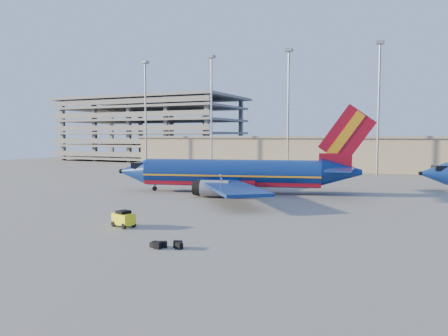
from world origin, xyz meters
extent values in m
plane|color=slate|center=(0.00, 0.00, 0.00)|extent=(220.00, 220.00, 0.00)
cube|color=gray|center=(10.00, 58.00, 4.00)|extent=(120.00, 15.00, 8.00)
cube|color=slate|center=(10.00, 58.00, 8.20)|extent=(122.00, 16.00, 0.60)
cube|color=slate|center=(-62.00, 74.00, 1.00)|extent=(60.00, 30.00, 0.70)
cube|color=slate|center=(-62.00, 74.00, 5.20)|extent=(60.00, 30.00, 0.70)
cube|color=slate|center=(-62.00, 74.00, 9.40)|extent=(60.00, 30.00, 0.70)
cube|color=slate|center=(-62.00, 74.00, 13.60)|extent=(60.00, 30.00, 0.70)
cube|color=slate|center=(-62.00, 74.00, 17.80)|extent=(60.00, 30.00, 0.70)
cube|color=slate|center=(-62.00, 74.00, 21.00)|extent=(62.00, 32.00, 0.80)
cube|color=slate|center=(-62.00, 87.00, 10.50)|extent=(1.20, 1.20, 21.00)
cylinder|color=gray|center=(-45.00, 46.00, 14.00)|extent=(0.44, 0.44, 28.00)
cube|color=gray|center=(-45.00, 46.00, 28.30)|extent=(1.60, 1.60, 0.70)
cylinder|color=gray|center=(-25.00, 46.00, 14.00)|extent=(0.44, 0.44, 28.00)
cube|color=gray|center=(-25.00, 46.00, 28.30)|extent=(1.60, 1.60, 0.70)
cylinder|color=gray|center=(-5.00, 46.00, 14.00)|extent=(0.44, 0.44, 28.00)
cube|color=gray|center=(-5.00, 46.00, 28.30)|extent=(1.60, 1.60, 0.70)
cylinder|color=gray|center=(15.00, 46.00, 14.00)|extent=(0.44, 0.44, 28.00)
cube|color=gray|center=(15.00, 46.00, 28.30)|extent=(1.60, 1.60, 0.70)
cylinder|color=navy|center=(-1.95, 5.99, 2.95)|extent=(26.43, 10.38, 4.05)
cube|color=maroon|center=(-1.95, 5.99, 1.91)|extent=(26.25, 9.64, 1.42)
cube|color=orange|center=(-1.95, 5.99, 2.68)|extent=(26.45, 10.42, 0.24)
cone|color=navy|center=(-16.89, 2.19, 2.95)|extent=(5.45, 5.05, 4.05)
cube|color=black|center=(-15.51, 2.54, 3.99)|extent=(3.24, 3.40, 0.87)
cone|color=navy|center=(13.53, 9.92, 3.34)|extent=(6.51, 5.32, 4.05)
cube|color=maroon|center=(12.68, 9.70, 4.81)|extent=(4.60, 1.71, 2.41)
cube|color=maroon|center=(14.17, 10.08, 8.64)|extent=(7.87, 2.31, 8.73)
cube|color=orange|center=(13.95, 10.02, 8.64)|extent=(5.29, 1.76, 6.84)
cube|color=navy|center=(12.19, 13.41, 3.94)|extent=(6.04, 7.73, 0.24)
cube|color=navy|center=(14.02, 6.20, 3.94)|extent=(3.55, 7.12, 0.24)
cube|color=navy|center=(-2.72, 15.72, 1.97)|extent=(8.26, 17.63, 0.38)
cube|color=navy|center=(2.01, -2.94, 1.97)|extent=(14.79, 16.70, 0.38)
cube|color=maroon|center=(-1.42, 6.12, 1.48)|extent=(7.41, 5.75, 1.09)
cylinder|color=gray|center=(-4.62, 11.18, 1.26)|extent=(4.38, 3.19, 2.30)
cylinder|color=gray|center=(-1.82, 0.15, 1.26)|extent=(4.38, 3.19, 2.30)
cylinder|color=gray|center=(-13.61, 3.03, 0.60)|extent=(0.32, 0.32, 1.20)
cylinder|color=black|center=(-13.61, 3.03, 0.35)|extent=(0.75, 0.44, 0.70)
cylinder|color=black|center=(-1.06, 9.15, 0.46)|extent=(1.04, 0.81, 0.92)
cylinder|color=black|center=(0.34, 3.63, 0.46)|extent=(1.04, 0.81, 0.92)
cone|color=navy|center=(25.49, 22.36, 2.58)|extent=(4.88, 4.56, 3.53)
cube|color=black|center=(26.68, 22.73, 3.49)|extent=(2.92, 3.05, 0.76)
cube|color=#FFFA16|center=(-1.10, -20.86, 0.76)|extent=(2.39, 1.78, 1.01)
cube|color=black|center=(-1.10, -20.86, 1.37)|extent=(1.29, 1.36, 0.35)
cylinder|color=black|center=(-1.71, -20.09, 0.26)|extent=(0.56, 0.33, 0.53)
cylinder|color=black|center=(-2.04, -21.16, 0.26)|extent=(0.56, 0.33, 0.53)
cylinder|color=black|center=(-0.16, -20.57, 0.26)|extent=(0.56, 0.33, 0.53)
cylinder|color=black|center=(-0.49, -21.63, 0.26)|extent=(0.56, 0.33, 0.53)
cube|color=black|center=(5.69, -26.05, 0.18)|extent=(0.67, 0.51, 0.36)
cube|color=black|center=(5.73, -25.80, 0.22)|extent=(0.53, 0.48, 0.44)
cube|color=black|center=(7.70, -25.62, 0.24)|extent=(0.56, 0.50, 0.48)
cube|color=black|center=(6.21, -26.24, 0.26)|extent=(0.53, 0.42, 0.53)
cube|color=black|center=(6.39, -25.76, 0.25)|extent=(0.68, 0.59, 0.50)
cube|color=black|center=(7.38, -25.28, 0.27)|extent=(0.69, 0.49, 0.54)
camera|label=1|loc=(24.23, -53.47, 8.49)|focal=35.00mm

